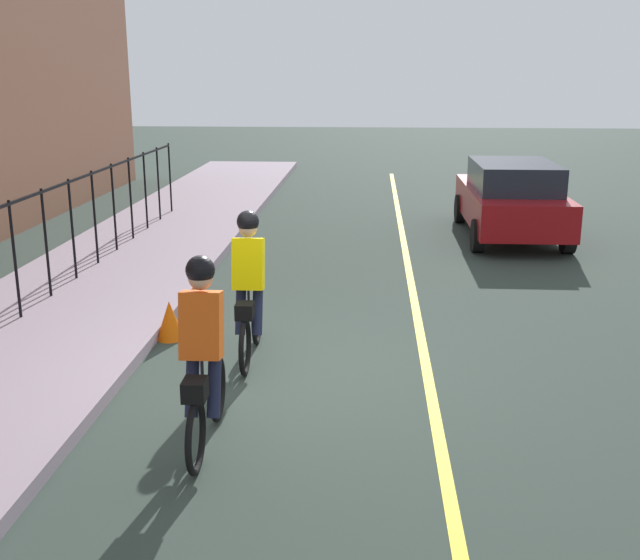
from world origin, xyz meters
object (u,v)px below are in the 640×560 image
at_px(traffic_cone_far, 198,292).
at_px(traffic_cone_near, 170,320).
at_px(cyclist_lead, 203,355).
at_px(cyclist_follow, 249,288).
at_px(patrol_sedan, 511,198).

bearing_deg(traffic_cone_far, traffic_cone_near, 172.68).
height_order(cyclist_lead, cyclist_follow, same).
xyz_separation_m(cyclist_lead, traffic_cone_far, (3.98, 0.96, -0.58)).
height_order(cyclist_lead, traffic_cone_far, cyclist_lead).
bearing_deg(traffic_cone_near, cyclist_follow, -120.65).
xyz_separation_m(cyclist_lead, patrol_sedan, (9.66, -4.39, -0.09)).
relative_size(patrol_sedan, traffic_cone_far, 6.67).
distance_m(cyclist_follow, patrol_sedan, 8.59).
distance_m(cyclist_lead, cyclist_follow, 2.24).
bearing_deg(traffic_cone_far, cyclist_lead, -166.47).
distance_m(cyclist_follow, traffic_cone_far, 2.10).
xyz_separation_m(cyclist_follow, traffic_cone_near, (0.69, 1.16, -0.65)).
xyz_separation_m(cyclist_lead, traffic_cone_near, (2.93, 1.09, -0.65)).
relative_size(cyclist_lead, traffic_cone_far, 2.77).
relative_size(cyclist_follow, traffic_cone_far, 2.77).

